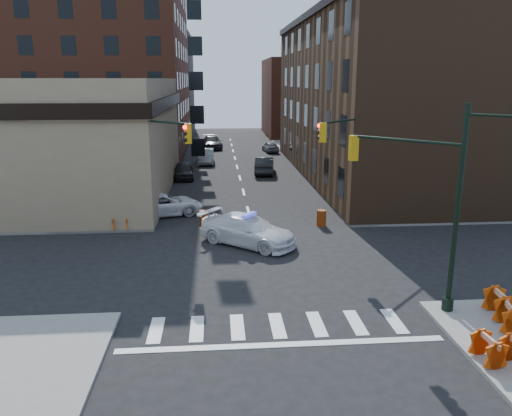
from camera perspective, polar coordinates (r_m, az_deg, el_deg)
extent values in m
plane|color=black|center=(25.40, 0.58, -6.13)|extent=(140.00, 140.00, 0.00)
cube|color=gray|center=(60.80, -24.67, 4.82)|extent=(34.00, 54.50, 0.15)
cube|color=gray|center=(62.40, 19.34, 5.55)|extent=(34.00, 54.50, 0.15)
cube|color=#978163|center=(43.05, -24.94, 7.26)|extent=(22.00, 22.00, 9.00)
cube|color=brown|center=(65.80, -19.80, 16.39)|extent=(25.00, 25.00, 24.00)
cube|color=#462E1C|center=(48.62, 13.88, 11.83)|extent=(14.00, 34.00, 14.00)
cube|color=brown|center=(86.78, -14.16, 13.50)|extent=(20.00, 18.00, 16.00)
cube|color=brown|center=(83.30, 6.76, 12.42)|extent=(16.00, 16.00, 12.00)
cylinder|color=black|center=(20.12, 22.00, -0.40)|extent=(0.20, 0.20, 8.00)
cylinder|color=black|center=(21.34, 21.04, -10.18)|extent=(0.44, 0.44, 0.50)
cylinder|color=black|center=(20.47, 16.68, 7.43)|extent=(3.27, 3.27, 0.12)
cube|color=#BF8C0C|center=(21.53, 11.09, 6.75)|extent=(0.35, 0.35, 1.05)
sphere|color=#FF0C05|center=(21.67, 11.43, 7.72)|extent=(0.22, 0.22, 0.22)
sphere|color=black|center=(21.71, 11.38, 6.85)|extent=(0.22, 0.22, 0.22)
sphere|color=black|center=(21.76, 11.34, 5.99)|extent=(0.22, 0.22, 0.22)
cylinder|color=black|center=(19.24, 26.44, 9.41)|extent=(1.91, 1.91, 0.10)
cylinder|color=black|center=(30.70, -13.28, 5.13)|extent=(0.20, 0.20, 8.00)
cylinder|color=black|center=(31.51, -12.89, -1.61)|extent=(0.44, 0.44, 0.50)
cylinder|color=black|center=(28.63, -10.85, 9.65)|extent=(3.27, 3.27, 0.12)
cube|color=#BF8C0C|center=(26.97, -7.75, 8.42)|extent=(0.35, 0.35, 1.05)
sphere|color=#FF0C05|center=(26.79, -8.13, 9.12)|extent=(0.22, 0.22, 0.22)
sphere|color=black|center=(26.82, -8.11, 8.41)|extent=(0.22, 0.22, 0.22)
sphere|color=black|center=(26.86, -8.08, 7.71)|extent=(0.22, 0.22, 0.22)
cylinder|color=black|center=(31.64, 11.97, 5.48)|extent=(0.20, 0.20, 8.00)
cylinder|color=black|center=(32.43, 11.62, -1.08)|extent=(0.44, 0.44, 0.50)
cylinder|color=black|center=(29.40, 10.08, 9.81)|extent=(3.27, 3.27, 0.12)
cube|color=#BF8C0C|center=(27.54, 7.62, 8.55)|extent=(0.35, 0.35, 1.05)
sphere|color=#FF0C05|center=(27.63, 7.26, 9.31)|extent=(0.22, 0.22, 0.22)
sphere|color=black|center=(27.66, 7.24, 8.63)|extent=(0.22, 0.22, 0.22)
sphere|color=black|center=(27.69, 7.22, 7.95)|extent=(0.22, 0.22, 0.22)
cylinder|color=black|center=(51.15, 6.38, 6.02)|extent=(0.24, 0.24, 2.60)
sphere|color=brown|center=(50.89, 6.45, 8.30)|extent=(3.00, 3.00, 3.00)
cylinder|color=black|center=(58.95, 4.92, 7.18)|extent=(0.24, 0.24, 2.60)
sphere|color=brown|center=(58.72, 4.96, 9.16)|extent=(3.00, 3.00, 3.00)
imported|color=white|center=(27.70, -0.95, -2.55)|extent=(5.93, 5.31, 1.65)
imported|color=white|center=(34.23, -10.56, 0.39)|extent=(5.80, 3.87, 1.48)
imported|color=black|center=(46.67, -8.27, 4.26)|extent=(2.04, 4.50, 1.50)
imported|color=gray|center=(54.75, -5.74, 5.90)|extent=(1.68, 4.81, 1.58)
imported|color=black|center=(66.79, -5.02, 7.50)|extent=(2.87, 5.85, 1.64)
imported|color=black|center=(48.67, 0.97, 4.91)|extent=(2.35, 5.13, 1.63)
imported|color=gray|center=(63.37, 1.67, 7.04)|extent=(2.02, 4.15, 1.36)
imported|color=black|center=(31.14, -13.88, -0.70)|extent=(0.71, 0.57, 1.71)
imported|color=black|center=(35.19, -20.87, 0.58)|extent=(1.09, 1.00, 1.81)
imported|color=#1F242F|center=(32.20, -21.99, -0.74)|extent=(1.15, 0.93, 1.83)
cylinder|color=#C13609|center=(31.52, 7.48, -1.14)|extent=(0.71, 0.71, 1.02)
cylinder|color=orange|center=(31.60, -6.05, -1.13)|extent=(0.69, 0.69, 0.94)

